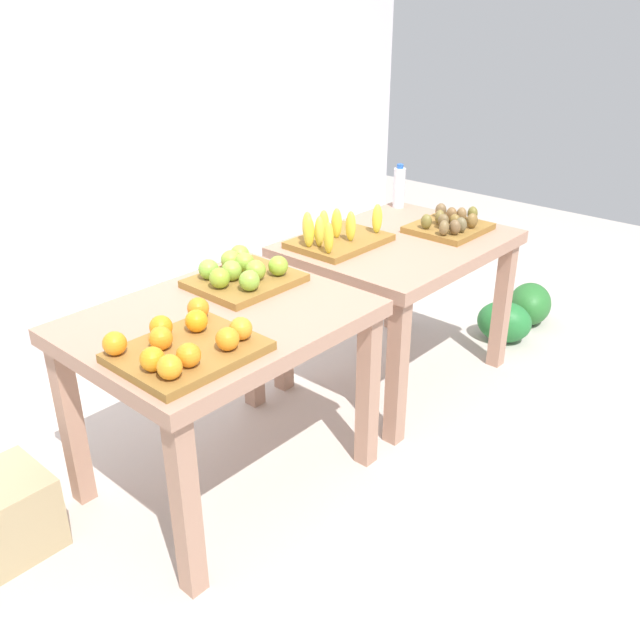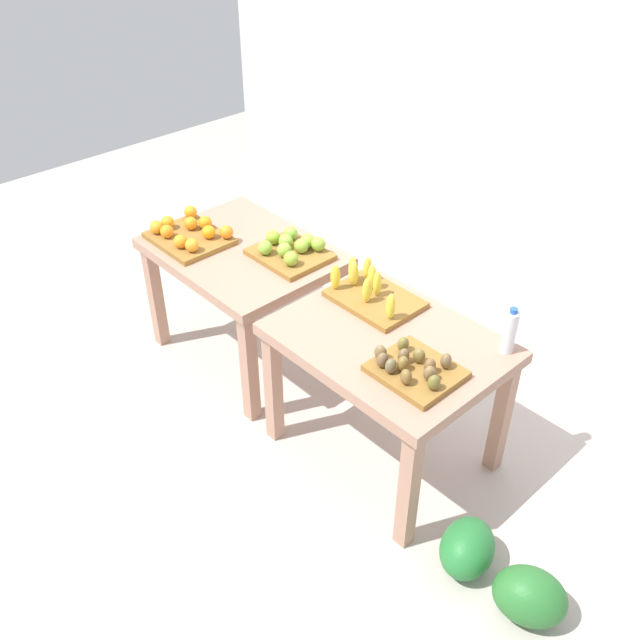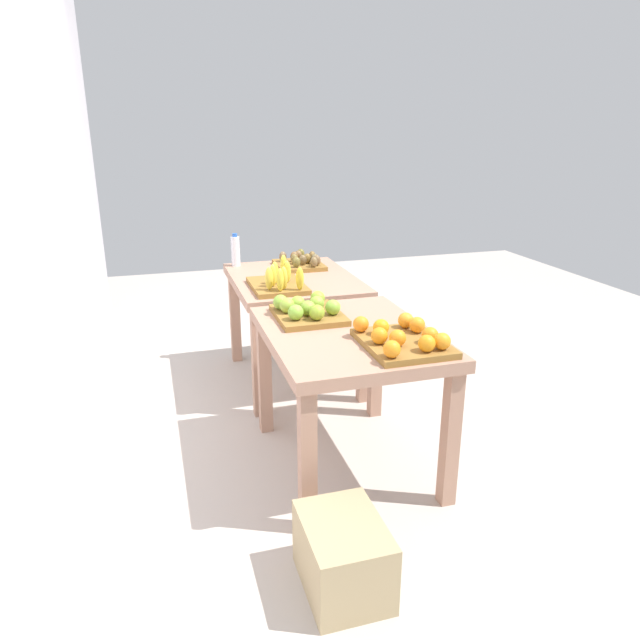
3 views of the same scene
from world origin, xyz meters
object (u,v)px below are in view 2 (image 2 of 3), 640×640
object	(u,v)px
water_bottle	(510,332)
cardboard_produce_box	(210,264)
apple_bin	(290,249)
banana_crate	(371,292)
kiwi_bin	(414,368)
display_table_right	(388,356)
orange_bin	(189,234)
display_table_left	(244,265)
watermelon_pile	(499,573)

from	to	relation	value
water_bottle	cardboard_produce_box	size ratio (longest dim) A/B	0.58
apple_bin	banana_crate	xyz separation A→B (m)	(0.60, 0.02, 0.00)
kiwi_bin	water_bottle	size ratio (longest dim) A/B	1.57
display_table_right	banana_crate	xyz separation A→B (m)	(-0.27, 0.16, 0.15)
banana_crate	water_bottle	bearing A→B (deg)	12.73
orange_bin	apple_bin	world-z (taller)	apple_bin
display_table_right	water_bottle	size ratio (longest dim) A/B	4.45
display_table_left	apple_bin	bearing A→B (deg)	30.10
water_bottle	display_table_left	bearing A→B (deg)	-168.38
apple_bin	banana_crate	size ratio (longest dim) A/B	0.91
water_bottle	banana_crate	bearing A→B (deg)	-167.27
apple_bin	water_bottle	size ratio (longest dim) A/B	1.71
orange_bin	banana_crate	world-z (taller)	banana_crate
banana_crate	kiwi_bin	size ratio (longest dim) A/B	1.20
display_table_left	water_bottle	xyz separation A→B (m)	(1.55, 0.32, 0.22)
display_table_right	apple_bin	xyz separation A→B (m)	(-0.87, 0.14, 0.15)
kiwi_bin	display_table_left	bearing A→B (deg)	175.15
apple_bin	cardboard_produce_box	world-z (taller)	apple_bin
display_table_left	water_bottle	world-z (taller)	water_bottle
display_table_left	orange_bin	size ratio (longest dim) A/B	2.33
apple_bin	kiwi_bin	world-z (taller)	apple_bin
water_bottle	watermelon_pile	world-z (taller)	water_bottle
apple_bin	water_bottle	xyz separation A→B (m)	(1.30, 0.17, 0.07)
display_table_right	orange_bin	distance (m)	1.41
apple_bin	cardboard_produce_box	bearing A→B (deg)	171.70
banana_crate	kiwi_bin	bearing A→B (deg)	-27.82
kiwi_bin	water_bottle	bearing A→B (deg)	67.77
watermelon_pile	banana_crate	bearing A→B (deg)	161.32
banana_crate	cardboard_produce_box	distance (m)	1.80
display_table_left	watermelon_pile	bearing A→B (deg)	-6.70
cardboard_produce_box	watermelon_pile	bearing A→B (deg)	-10.70
kiwi_bin	cardboard_produce_box	size ratio (longest dim) A/B	0.92
display_table_right	banana_crate	distance (m)	0.35
kiwi_bin	water_bottle	world-z (taller)	water_bottle
orange_bin	cardboard_produce_box	world-z (taller)	orange_bin
display_table_right	cardboard_produce_box	xyz separation A→B (m)	(-1.94, 0.30, -0.49)
orange_bin	kiwi_bin	distance (m)	1.65
display_table_right	display_table_left	bearing A→B (deg)	180.00
display_table_left	cardboard_produce_box	xyz separation A→B (m)	(-0.82, 0.30, -0.49)
display_table_left	kiwi_bin	xyz separation A→B (m)	(1.37, -0.12, 0.14)
kiwi_bin	watermelon_pile	xyz separation A→B (m)	(0.65, -0.12, -0.66)
display_table_left	orange_bin	bearing A→B (deg)	-149.35
orange_bin	water_bottle	size ratio (longest dim) A/B	1.91
display_table_left	cardboard_produce_box	size ratio (longest dim) A/B	2.60
orange_bin	cardboard_produce_box	distance (m)	0.96
display_table_left	kiwi_bin	world-z (taller)	kiwi_bin
orange_bin	banana_crate	distance (m)	1.17
banana_crate	cardboard_produce_box	xyz separation A→B (m)	(-1.67, 0.14, -0.65)
display_table_right	apple_bin	bearing A→B (deg)	170.64
display_table_right	apple_bin	size ratio (longest dim) A/B	2.60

